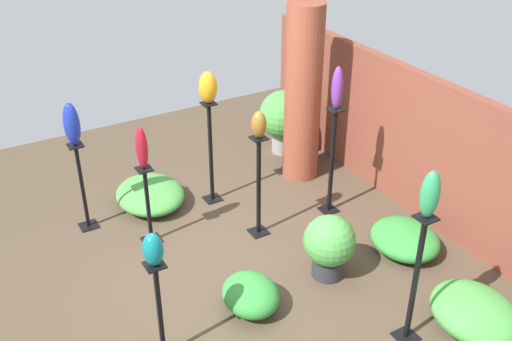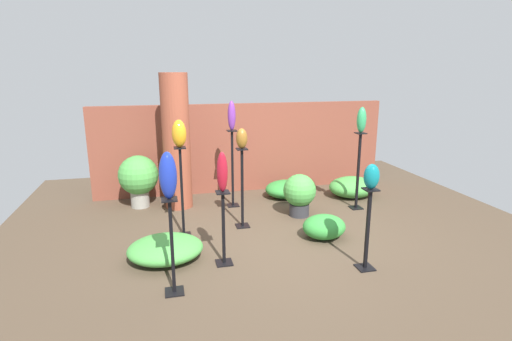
{
  "view_description": "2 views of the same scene",
  "coord_description": "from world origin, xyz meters",
  "px_view_note": "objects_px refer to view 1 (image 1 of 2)",
  "views": [
    {
      "loc": [
        4.37,
        -2.31,
        3.98
      ],
      "look_at": [
        0.09,
        0.17,
        1.15
      ],
      "focal_mm": 42.0,
      "sensor_mm": 36.0,
      "label": 1
    },
    {
      "loc": [
        -1.55,
        -5.05,
        2.33
      ],
      "look_at": [
        -0.23,
        0.36,
        0.9
      ],
      "focal_mm": 28.0,
      "sensor_mm": 36.0,
      "label": 2
    }
  ],
  "objects_px": {
    "art_vase_cobalt": "(72,124)",
    "art_vase_teal": "(153,250)",
    "pedestal_jade": "(414,285)",
    "art_vase_jade": "(430,195)",
    "pedestal_teal": "(160,316)",
    "potted_plant_front_left": "(284,117)",
    "art_vase_ruby": "(142,148)",
    "pedestal_amber": "(211,157)",
    "pedestal_violet": "(332,166)",
    "pedestal_bronze": "(259,191)",
    "pedestal_ruby": "(148,209)",
    "brick_pillar": "(303,94)",
    "art_vase_bronze": "(259,125)",
    "pedestal_cobalt": "(83,191)",
    "art_vase_amber": "(208,87)",
    "potted_plant_mid_left": "(329,244)",
    "art_vase_violet": "(337,88)"
  },
  "relations": [
    {
      "from": "art_vase_cobalt",
      "to": "art_vase_teal",
      "type": "bearing_deg",
      "value": 0.09
    },
    {
      "from": "pedestal_jade",
      "to": "art_vase_jade",
      "type": "relative_size",
      "value": 3.11
    },
    {
      "from": "art_vase_jade",
      "to": "pedestal_teal",
      "type": "bearing_deg",
      "value": -114.51
    },
    {
      "from": "potted_plant_front_left",
      "to": "art_vase_ruby",
      "type": "bearing_deg",
      "value": -65.91
    },
    {
      "from": "pedestal_amber",
      "to": "pedestal_violet",
      "type": "bearing_deg",
      "value": 50.05
    },
    {
      "from": "pedestal_bronze",
      "to": "art_vase_teal",
      "type": "height_order",
      "value": "art_vase_teal"
    },
    {
      "from": "pedestal_jade",
      "to": "art_vase_jade",
      "type": "distance_m",
      "value": 0.91
    },
    {
      "from": "art_vase_teal",
      "to": "art_vase_jade",
      "type": "distance_m",
      "value": 2.19
    },
    {
      "from": "pedestal_ruby",
      "to": "art_vase_teal",
      "type": "height_order",
      "value": "art_vase_teal"
    },
    {
      "from": "art_vase_teal",
      "to": "potted_plant_front_left",
      "type": "bearing_deg",
      "value": 132.66
    },
    {
      "from": "brick_pillar",
      "to": "pedestal_teal",
      "type": "distance_m",
      "value": 3.51
    },
    {
      "from": "art_vase_cobalt",
      "to": "pedestal_teal",
      "type": "bearing_deg",
      "value": 0.09
    },
    {
      "from": "pedestal_ruby",
      "to": "pedestal_amber",
      "type": "bearing_deg",
      "value": 113.73
    },
    {
      "from": "brick_pillar",
      "to": "pedestal_amber",
      "type": "xyz_separation_m",
      "value": [
        -0.01,
        -1.29,
        -0.54
      ]
    },
    {
      "from": "pedestal_teal",
      "to": "art_vase_bronze",
      "type": "height_order",
      "value": "art_vase_bronze"
    },
    {
      "from": "pedestal_teal",
      "to": "potted_plant_front_left",
      "type": "height_order",
      "value": "pedestal_teal"
    },
    {
      "from": "pedestal_cobalt",
      "to": "art_vase_amber",
      "type": "relative_size",
      "value": 2.82
    },
    {
      "from": "potted_plant_mid_left",
      "to": "art_vase_amber",
      "type": "bearing_deg",
      "value": -168.65
    },
    {
      "from": "art_vase_amber",
      "to": "potted_plant_mid_left",
      "type": "bearing_deg",
      "value": 11.35
    },
    {
      "from": "pedestal_bronze",
      "to": "pedestal_teal",
      "type": "distance_m",
      "value": 2.0
    },
    {
      "from": "art_vase_bronze",
      "to": "potted_plant_front_left",
      "type": "height_order",
      "value": "art_vase_bronze"
    },
    {
      "from": "pedestal_amber",
      "to": "pedestal_cobalt",
      "type": "xyz_separation_m",
      "value": [
        -0.2,
        -1.49,
        -0.11
      ]
    },
    {
      "from": "pedestal_bronze",
      "to": "brick_pillar",
      "type": "bearing_deg",
      "value": 127.47
    },
    {
      "from": "pedestal_bronze",
      "to": "art_vase_ruby",
      "type": "distance_m",
      "value": 1.35
    },
    {
      "from": "art_vase_bronze",
      "to": "potted_plant_front_left",
      "type": "xyz_separation_m",
      "value": [
        -1.54,
        1.3,
        -0.82
      ]
    },
    {
      "from": "potted_plant_front_left",
      "to": "art_vase_jade",
      "type": "bearing_deg",
      "value": -14.94
    },
    {
      "from": "pedestal_bronze",
      "to": "pedestal_cobalt",
      "type": "height_order",
      "value": "pedestal_bronze"
    },
    {
      "from": "art_vase_bronze",
      "to": "pedestal_ruby",
      "type": "bearing_deg",
      "value": -112.64
    },
    {
      "from": "pedestal_teal",
      "to": "potted_plant_mid_left",
      "type": "bearing_deg",
      "value": 95.19
    },
    {
      "from": "art_vase_amber",
      "to": "art_vase_violet",
      "type": "bearing_deg",
      "value": 50.05
    },
    {
      "from": "art_vase_cobalt",
      "to": "potted_plant_mid_left",
      "type": "distance_m",
      "value": 2.94
    },
    {
      "from": "pedestal_amber",
      "to": "art_vase_amber",
      "type": "bearing_deg",
      "value": 0.0
    },
    {
      "from": "art_vase_bronze",
      "to": "art_vase_teal",
      "type": "bearing_deg",
      "value": -54.58
    },
    {
      "from": "pedestal_teal",
      "to": "art_vase_ruby",
      "type": "bearing_deg",
      "value": 162.15
    },
    {
      "from": "pedestal_ruby",
      "to": "potted_plant_front_left",
      "type": "distance_m",
      "value": 2.63
    },
    {
      "from": "art_vase_teal",
      "to": "art_vase_amber",
      "type": "bearing_deg",
      "value": 143.93
    },
    {
      "from": "pedestal_teal",
      "to": "art_vase_amber",
      "type": "xyz_separation_m",
      "value": [
        -2.05,
        1.49,
        1.02
      ]
    },
    {
      "from": "pedestal_teal",
      "to": "pedestal_cobalt",
      "type": "distance_m",
      "value": 2.24
    },
    {
      "from": "pedestal_amber",
      "to": "art_vase_violet",
      "type": "distance_m",
      "value": 1.73
    },
    {
      "from": "pedestal_cobalt",
      "to": "potted_plant_front_left",
      "type": "height_order",
      "value": "pedestal_cobalt"
    },
    {
      "from": "art_vase_cobalt",
      "to": "art_vase_bronze",
      "type": "bearing_deg",
      "value": 56.41
    },
    {
      "from": "potted_plant_front_left",
      "to": "potted_plant_mid_left",
      "type": "bearing_deg",
      "value": -22.71
    },
    {
      "from": "pedestal_teal",
      "to": "art_vase_jade",
      "type": "distance_m",
      "value": 2.41
    },
    {
      "from": "potted_plant_mid_left",
      "to": "potted_plant_front_left",
      "type": "relative_size",
      "value": 0.76
    },
    {
      "from": "pedestal_ruby",
      "to": "art_vase_cobalt",
      "type": "bearing_deg",
      "value": -139.84
    },
    {
      "from": "pedestal_jade",
      "to": "art_vase_teal",
      "type": "bearing_deg",
      "value": -114.51
    },
    {
      "from": "art_vase_cobalt",
      "to": "potted_plant_front_left",
      "type": "height_order",
      "value": "art_vase_cobalt"
    },
    {
      "from": "pedestal_cobalt",
      "to": "art_vase_amber",
      "type": "distance_m",
      "value": 1.81
    },
    {
      "from": "art_vase_violet",
      "to": "art_vase_jade",
      "type": "bearing_deg",
      "value": -17.0
    },
    {
      "from": "pedestal_ruby",
      "to": "potted_plant_front_left",
      "type": "bearing_deg",
      "value": 114.09
    }
  ]
}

